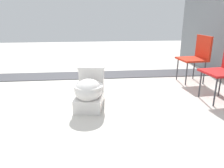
# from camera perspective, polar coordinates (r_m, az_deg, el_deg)

# --- Properties ---
(ground_plane) EXTENTS (14.00, 14.00, 0.00)m
(ground_plane) POSITION_cam_1_polar(r_m,az_deg,el_deg) (3.15, -6.61, -4.60)
(ground_plane) COLOR beige
(gravel_strip) EXTENTS (0.56, 8.00, 0.01)m
(gravel_strip) POSITION_cam_1_polar(r_m,az_deg,el_deg) (4.49, -0.06, 2.50)
(gravel_strip) COLOR #4C4C51
(gravel_strip) RESTS_ON ground
(toilet) EXTENTS (0.68, 0.47, 0.52)m
(toilet) POSITION_cam_1_polar(r_m,az_deg,el_deg) (2.93, -5.85, -1.68)
(toilet) COLOR white
(toilet) RESTS_ON ground
(folding_chair_left) EXTENTS (0.48, 0.48, 0.83)m
(folding_chair_left) POSITION_cam_1_polar(r_m,az_deg,el_deg) (4.22, 21.40, 7.31)
(folding_chair_left) COLOR red
(folding_chair_left) RESTS_ON ground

